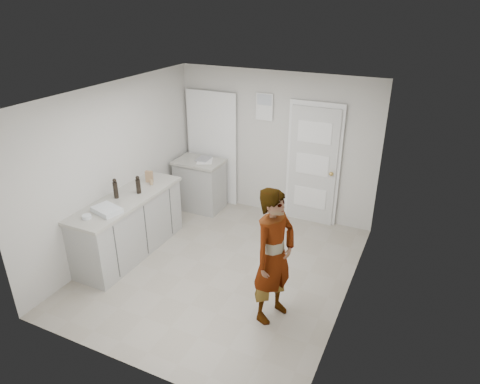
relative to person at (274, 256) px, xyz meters
The scene contains 12 objects.
ground 1.45m from the person, 148.91° to the left, with size 4.00×4.00×0.00m, color #9F9685.
room_shell 2.82m from the person, 114.76° to the left, with size 4.00×4.00×4.00m.
main_counter 2.52m from the person, behind, with size 0.64×1.96×0.93m.
side_counter 3.15m from the person, 136.29° to the left, with size 0.84×0.61×0.93m.
person is the anchor object (origin of this frame).
cake_mix_box 2.68m from the person, 157.84° to the left, with size 0.11×0.05×0.18m, color #A07050.
spice_jar 2.57m from the person, 158.58° to the left, with size 0.05×0.05×0.08m, color tan.
oil_cruet_a 2.46m from the person, 165.65° to the left, with size 0.07×0.07×0.27m.
oil_cruet_b 2.60m from the person, behind, with size 0.07×0.07×0.30m.
baking_dish 2.39m from the person, behind, with size 0.43×0.35×0.07m.
egg_bowl 2.53m from the person, behind, with size 0.12×0.12×0.05m.
papers 3.07m from the person, 134.59° to the left, with size 0.26×0.34×0.01m, color white.
Camera 1 is at (2.43, -4.53, 3.59)m, focal length 32.00 mm.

